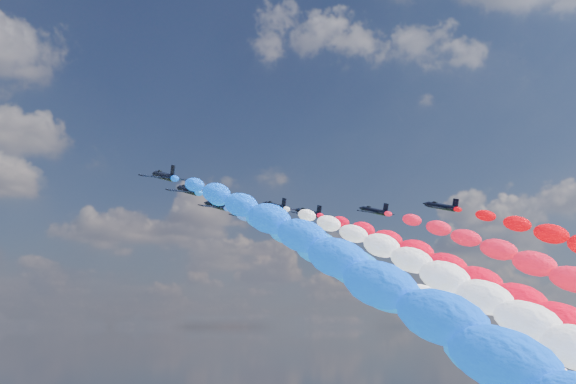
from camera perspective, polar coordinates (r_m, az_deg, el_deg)
jet_0 at (r=127.16m, az=-9.32°, el=1.19°), size 8.63×11.62×5.17m
trail_0 at (r=78.42m, az=5.55°, el=-7.76°), size 7.09×104.17×47.68m
jet_1 at (r=139.75m, az=-7.52°, el=0.13°), size 8.56×11.57×5.17m
trail_1 at (r=91.87m, az=6.20°, el=-8.09°), size 7.09×104.17×47.68m
jet_2 at (r=156.97m, az=-5.35°, el=-1.04°), size 9.05×11.92×5.17m
trail_2 at (r=110.16m, az=7.10°, el=-8.39°), size 7.09×104.17×47.68m
jet_3 at (r=156.80m, az=-1.00°, el=-1.07°), size 8.83×11.76×5.17m
trail_3 at (r=112.71m, az=13.14°, el=-8.25°), size 7.09×104.17×47.68m
jet_4 at (r=169.49m, az=-3.16°, el=-1.74°), size 9.06×11.92×5.17m
trail_4 at (r=123.84m, az=8.81°, el=-8.53°), size 7.09×104.17×47.68m
jet_5 at (r=165.87m, az=1.55°, el=-1.57°), size 8.70×11.67×5.17m
trail_5 at (r=123.34m, az=15.48°, el=-8.28°), size 7.09×104.17×47.68m
jet_6 at (r=164.27m, az=6.50°, el=-1.42°), size 8.47×11.50×5.17m
jet_7 at (r=160.52m, az=11.46°, el=-1.08°), size 8.67×11.65×5.17m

